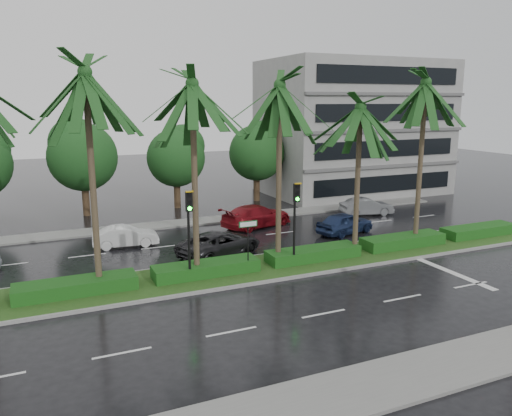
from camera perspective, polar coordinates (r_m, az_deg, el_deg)
name	(u,v)px	position (r m, az deg, el deg)	size (l,w,h in m)	color
ground	(271,275)	(24.89, 1.68, -7.67)	(120.00, 120.00, 0.00)	black
near_sidewalk	(411,376)	(17.08, 17.32, -17.82)	(40.00, 2.40, 0.12)	slate
far_sidewalk	(198,221)	(35.63, -6.64, -1.54)	(40.00, 2.00, 0.12)	slate
median	(262,268)	(25.72, 0.72, -6.82)	(36.00, 4.00, 0.15)	gray
hedge	(262,261)	(25.60, 0.72, -6.03)	(35.20, 1.40, 0.60)	#174D16
lane_markings	(328,269)	(25.93, 8.21, -6.96)	(34.00, 13.06, 0.01)	silver
palm_row	(238,99)	(23.85, -2.05, 12.30)	(26.30, 4.20, 10.26)	#473D29
signal_median_left	(189,223)	(22.93, -7.66, -1.69)	(0.34, 0.42, 4.36)	black
signal_median_right	(296,212)	(24.97, 4.54, -0.48)	(0.34, 0.42, 4.36)	black
street_sign	(248,233)	(24.28, -0.91, -2.93)	(0.95, 0.09, 2.60)	black
bg_trees	(173,152)	(40.15, -9.52, 6.31)	(32.82, 5.04, 7.28)	#3E2E1C
building	(353,128)	(47.66, 11.03, 8.99)	(16.00, 10.00, 12.00)	gray
car_white	(126,236)	(30.43, -14.69, -3.15)	(3.77, 1.32, 1.24)	white
car_darkgrey	(220,243)	(27.81, -4.16, -4.05)	(5.01, 2.31, 1.39)	#232326
car_red	(257,216)	(34.01, 0.07, -0.90)	(5.25, 2.14, 1.52)	maroon
car_blue	(345,223)	(32.77, 10.13, -1.70)	(4.13, 1.66, 1.41)	navy
car_grey	(367,207)	(38.41, 12.52, 0.16)	(3.96, 1.38, 1.31)	slate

